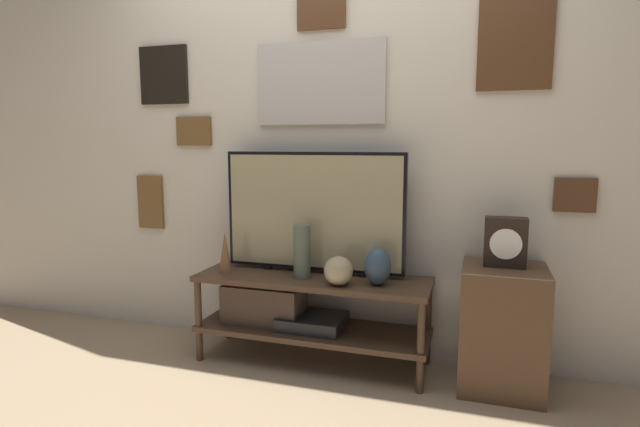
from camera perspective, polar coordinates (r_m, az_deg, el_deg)
The scene contains 10 objects.
ground_plane at distance 2.77m, azimuth -2.59°, elevation -18.54°, with size 12.00×12.00×0.00m, color #997F60.
wall_back at distance 2.95m, azimuth 0.64°, elevation 10.34°, with size 6.40×0.08×2.70m.
media_console at distance 2.89m, azimuth -2.87°, elevation -10.60°, with size 1.31×0.41×0.50m.
television at distance 2.82m, azimuth -0.75°, elevation 0.21°, with size 1.05×0.05×0.69m.
vase_urn_stoneware at distance 2.64m, azimuth 6.59°, elevation -6.03°, with size 0.14×0.13×0.20m.
vase_tall_ceramic at distance 2.74m, azimuth -2.06°, elevation -4.38°, with size 0.09×0.09×0.30m.
vase_round_glass at distance 2.63m, azimuth 2.12°, elevation -6.56°, with size 0.15×0.15×0.15m.
vase_slim_bronze at distance 2.91m, azimuth -10.80°, elevation -4.40°, with size 0.08×0.08×0.24m.
side_table at distance 2.73m, azimuth 20.08°, elevation -12.20°, with size 0.41×0.40×0.63m.
mantel_clock at distance 2.64m, azimuth 20.42°, elevation -3.08°, with size 0.20×0.11×0.25m.
Camera 1 is at (0.86, -2.32, 1.24)m, focal length 28.00 mm.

